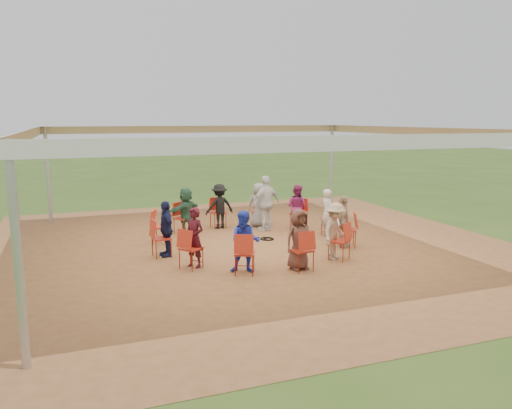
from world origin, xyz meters
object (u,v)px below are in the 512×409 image
object	(u,v)px
chair_1	(331,220)
person_seated_0	(343,221)
chair_4	(218,213)
person_seated_8	(245,242)
person_seated_1	(327,213)
chair_8	(191,249)
person_seated_6	(166,229)
chair_7	(161,238)
chair_6	(161,227)
cable_coil	(268,239)
chair_3	(259,211)
chair_11	(339,241)
standing_person	(266,203)
chair_2	(299,214)
person_seated_7	(194,238)
person_seated_3	(259,205)
person_seated_10	(335,231)
person_seated_5	(186,211)
chair_5	(183,218)
chair_9	(245,254)
person_seated_9	(299,239)
chair_0	(347,230)
chair_10	(302,251)
laptop	(336,223)
person_seated_2	(297,207)

from	to	relation	value
chair_1	person_seated_0	size ratio (longest dim) A/B	0.68
chair_4	person_seated_8	distance (m)	4.55
person_seated_1	chair_4	bearing A→B (deg)	43.54
chair_8	person_seated_1	bearing A→B (deg)	75.39
person_seated_6	chair_7	bearing A→B (deg)	-90.00
chair_6	cable_coil	distance (m)	2.86
chair_3	chair_11	size ratio (longest dim) A/B	1.00
standing_person	chair_1	bearing A→B (deg)	120.96
chair_4	cable_coil	size ratio (longest dim) A/B	2.24
chair_2	person_seated_7	bearing A→B (deg)	90.00
chair_8	chair_6	bearing A→B (deg)	150.00
chair_7	person_seated_3	bearing A→B (deg)	119.16
person_seated_1	person_seated_10	distance (m)	2.29
person_seated_5	person_seated_6	xyz separation A→B (m)	(-0.94, -2.09, 0.00)
person_seated_3	standing_person	size ratio (longest dim) A/B	0.82
chair_6	person_seated_8	bearing A→B (deg)	46.46
chair_5	chair_6	bearing A→B (deg)	15.00
chair_9	person_seated_5	world-z (taller)	person_seated_5
chair_2	person_seated_9	bearing A→B (deg)	119.16
chair_7	chair_9	xyz separation A→B (m)	(1.41, -1.96, 0.00)
person_seated_0	person_seated_7	bearing A→B (deg)	120.00
chair_11	cable_coil	distance (m)	2.58
chair_0	chair_2	bearing A→B (deg)	30.00
chair_4	person_seated_3	world-z (taller)	person_seated_3
chair_10	person_seated_9	distance (m)	0.25
person_seated_1	chair_10	bearing A→B (deg)	136.46
chair_11	person_seated_5	distance (m)	4.71
chair_6	laptop	distance (m)	4.54
chair_3	chair_8	xyz separation A→B (m)	(-2.94, -3.61, 0.00)
person_seated_9	chair_1	bearing A→B (deg)	43.54
chair_9	person_seated_2	world-z (taller)	person_seated_2
chair_3	chair_4	xyz separation A→B (m)	(-1.23, 0.20, 0.00)
person_seated_2	person_seated_5	world-z (taller)	same
chair_0	chair_7	bearing A→B (deg)	105.00
person_seated_0	person_seated_7	xyz separation A→B (m)	(-3.95, -0.40, 0.00)
person_seated_0	person_seated_9	bearing A→B (deg)	150.00
chair_7	person_seated_1	distance (m)	4.71
person_seated_3	person_seated_7	bearing A→B (deg)	75.00
chair_6	chair_10	distance (m)	4.17
person_seated_2	person_seated_9	distance (m)	3.97
person_seated_1	person_seated_7	distance (m)	4.42
chair_2	person_seated_5	world-z (taller)	person_seated_5
chair_3	cable_coil	size ratio (longest dim) A/B	2.24
chair_3	person_seated_9	world-z (taller)	person_seated_9
chair_9	person_seated_3	size ratio (longest dim) A/B	0.68
chair_0	chair_9	size ratio (longest dim) A/B	1.00
chair_3	person_seated_7	bearing A→B (deg)	75.39
chair_11	person_seated_5	size ratio (longest dim) A/B	0.68
chair_3	person_seated_7	distance (m)	4.55
person_seated_2	person_seated_6	world-z (taller)	same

